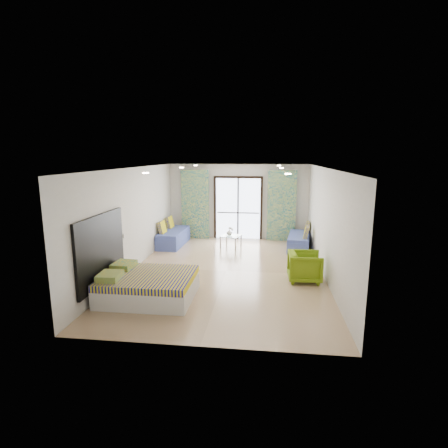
# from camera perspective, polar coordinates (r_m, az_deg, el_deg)

# --- Properties ---
(floor) EXTENTS (5.00, 7.50, 0.01)m
(floor) POSITION_cam_1_polar(r_m,az_deg,el_deg) (9.34, 0.40, -7.66)
(floor) COLOR #A38361
(floor) RESTS_ON ground
(ceiling) EXTENTS (5.00, 7.50, 0.01)m
(ceiling) POSITION_cam_1_polar(r_m,az_deg,el_deg) (8.84, 0.43, 9.13)
(ceiling) COLOR silver
(ceiling) RESTS_ON ground
(wall_back) EXTENTS (5.00, 0.01, 2.70)m
(wall_back) POSITION_cam_1_polar(r_m,az_deg,el_deg) (12.68, 2.33, 3.65)
(wall_back) COLOR silver
(wall_back) RESTS_ON ground
(wall_front) EXTENTS (5.00, 0.01, 2.70)m
(wall_front) POSITION_cam_1_polar(r_m,az_deg,el_deg) (5.40, -4.10, -6.90)
(wall_front) COLOR silver
(wall_front) RESTS_ON ground
(wall_left) EXTENTS (0.01, 7.50, 2.70)m
(wall_left) POSITION_cam_1_polar(r_m,az_deg,el_deg) (9.60, -14.59, 0.82)
(wall_left) COLOR silver
(wall_left) RESTS_ON ground
(wall_right) EXTENTS (0.01, 7.50, 2.70)m
(wall_right) POSITION_cam_1_polar(r_m,az_deg,el_deg) (9.07, 16.32, 0.13)
(wall_right) COLOR silver
(wall_right) RESTS_ON ground
(balcony_door) EXTENTS (1.76, 0.08, 2.28)m
(balcony_door) POSITION_cam_1_polar(r_m,az_deg,el_deg) (12.66, 2.31, 3.22)
(balcony_door) COLOR black
(balcony_door) RESTS_ON floor
(balcony_rail) EXTENTS (1.52, 0.03, 0.04)m
(balcony_rail) POSITION_cam_1_polar(r_m,az_deg,el_deg) (12.72, 2.30, 1.85)
(balcony_rail) COLOR #595451
(balcony_rail) RESTS_ON balcony_door
(curtain_left) EXTENTS (1.00, 0.10, 2.50)m
(curtain_left) POSITION_cam_1_polar(r_m,az_deg,el_deg) (12.73, -4.72, 3.19)
(curtain_left) COLOR silver
(curtain_left) RESTS_ON floor
(curtain_right) EXTENTS (1.00, 0.10, 2.50)m
(curtain_right) POSITION_cam_1_polar(r_m,az_deg,el_deg) (12.49, 9.37, 2.92)
(curtain_right) COLOR silver
(curtain_right) RESTS_ON floor
(downlight_a) EXTENTS (0.12, 0.12, 0.02)m
(downlight_a) POSITION_cam_1_polar(r_m,az_deg,el_deg) (7.20, -12.68, 8.13)
(downlight_a) COLOR #FFE0B2
(downlight_a) RESTS_ON ceiling
(downlight_b) EXTENTS (0.12, 0.12, 0.02)m
(downlight_b) POSITION_cam_1_polar(r_m,az_deg,el_deg) (6.80, 10.40, 8.05)
(downlight_b) COLOR #FFE0B2
(downlight_b) RESTS_ON ceiling
(downlight_c) EXTENTS (0.12, 0.12, 0.02)m
(downlight_c) POSITION_cam_1_polar(r_m,az_deg,el_deg) (10.07, -6.96, 9.14)
(downlight_c) COLOR #FFE0B2
(downlight_c) RESTS_ON ceiling
(downlight_d) EXTENTS (0.12, 0.12, 0.02)m
(downlight_d) POSITION_cam_1_polar(r_m,az_deg,el_deg) (9.80, 9.37, 9.02)
(downlight_d) COLOR #FFE0B2
(downlight_d) RESTS_ON ceiling
(downlight_e) EXTENTS (0.12, 0.12, 0.02)m
(downlight_e) POSITION_cam_1_polar(r_m,az_deg,el_deg) (12.03, -4.67, 9.52)
(downlight_e) COLOR #FFE0B2
(downlight_e) RESTS_ON ceiling
(downlight_f) EXTENTS (0.12, 0.12, 0.02)m
(downlight_f) POSITION_cam_1_polar(r_m,az_deg,el_deg) (11.79, 8.97, 9.38)
(downlight_f) COLOR #FFE0B2
(downlight_f) RESTS_ON ceiling
(headboard) EXTENTS (0.06, 2.10, 1.50)m
(headboard) POSITION_cam_1_polar(r_m,az_deg,el_deg) (7.89, -19.38, -3.92)
(headboard) COLOR black
(headboard) RESTS_ON floor
(switch_plate) EXTENTS (0.02, 0.10, 0.10)m
(switch_plate) POSITION_cam_1_polar(r_m,az_deg,el_deg) (8.99, -15.97, -1.89)
(switch_plate) COLOR silver
(switch_plate) RESTS_ON wall_left
(bed) EXTENTS (1.91, 1.56, 0.66)m
(bed) POSITION_cam_1_polar(r_m,az_deg,el_deg) (7.75, -12.36, -9.82)
(bed) COLOR silver
(bed) RESTS_ON floor
(daybed_left) EXTENTS (0.76, 1.84, 0.90)m
(daybed_left) POSITION_cam_1_polar(r_m,az_deg,el_deg) (12.03, -8.31, -2.07)
(daybed_left) COLOR #4354A1
(daybed_left) RESTS_ON floor
(daybed_right) EXTENTS (0.88, 1.76, 0.83)m
(daybed_right) POSITION_cam_1_polar(r_m,az_deg,el_deg) (11.69, 12.19, -2.71)
(daybed_right) COLOR #4354A1
(daybed_right) RESTS_ON floor
(coffee_table) EXTENTS (0.75, 0.75, 0.70)m
(coffee_table) POSITION_cam_1_polar(r_m,az_deg,el_deg) (11.56, 1.13, -2.10)
(coffee_table) COLOR silver
(coffee_table) RESTS_ON floor
(vase) EXTENTS (0.25, 0.25, 0.19)m
(vase) POSITION_cam_1_polar(r_m,az_deg,el_deg) (11.60, 0.87, -1.37)
(vase) COLOR white
(vase) RESTS_ON coffee_table
(armchair) EXTENTS (0.73, 0.78, 0.79)m
(armchair) POSITION_cam_1_polar(r_m,az_deg,el_deg) (8.74, 13.07, -6.58)
(armchair) COLOR #698D12
(armchair) RESTS_ON floor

